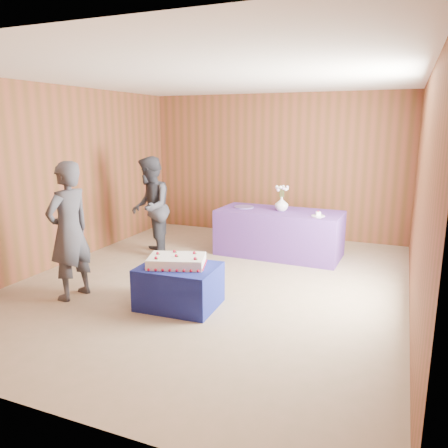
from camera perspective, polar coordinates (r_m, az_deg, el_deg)
The scene contains 13 objects.
ground at distance 6.03m, azimuth -1.56°, elevation -7.72°, with size 6.00×6.00×0.00m, color gray.
room_shell at distance 5.66m, azimuth -1.67°, elevation 9.64°, with size 5.04×6.04×2.72m.
cake_table at distance 5.25m, azimuth -5.88°, elevation -8.07°, with size 0.90×0.70×0.50m, color navy.
serving_table at distance 7.26m, azimuth 7.20°, elevation -1.18°, with size 2.00×0.90×0.75m, color #4D3085.
sheet_cake at distance 5.16m, azimuth -6.20°, elevation -4.83°, with size 0.78×0.64×0.16m.
vase at distance 7.16m, azimuth 7.52°, elevation 2.62°, with size 0.22×0.22×0.23m, color silver.
flower_spray at distance 7.12m, azimuth 7.58°, elevation 4.64°, with size 0.22×0.22×0.17m.
platter at distance 7.40m, azimuth 2.62°, elevation 2.23°, with size 0.34×0.34×0.02m, color #5B4891.
plate at distance 6.84m, azimuth 12.20°, elevation 1.05°, with size 0.20×0.20×0.01m, color white.
cake_slice at distance 6.83m, azimuth 12.21°, elevation 1.36°, with size 0.09×0.08×0.08m.
knife at distance 6.69m, azimuth 11.94°, elevation 0.77°, with size 0.26×0.02×0.00m, color silver.
guest_left at distance 5.64m, azimuth -19.58°, elevation -0.88°, with size 0.62×0.41×1.70m, color #3C3E47.
guest_right at distance 7.15m, azimuth -9.60°, elevation 2.15°, with size 0.79×0.62×1.63m, color #32343C.
Camera 1 is at (2.30, -5.16, 2.11)m, focal length 35.00 mm.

